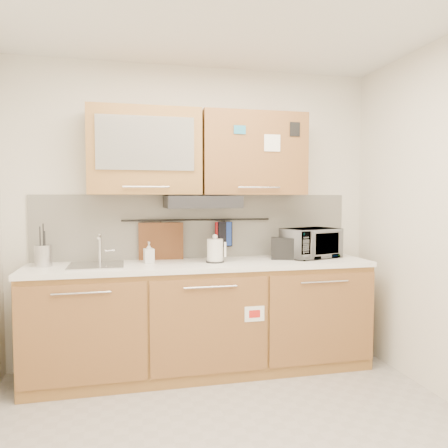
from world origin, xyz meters
TOP-DOWN VIEW (x-y plane):
  - wall_back at (0.00, 1.50)m, footprint 3.20×0.00m
  - base_cabinet at (0.00, 1.19)m, footprint 2.80×0.64m
  - countertop at (0.00, 1.19)m, footprint 2.82×0.62m
  - backsplash at (0.00, 1.49)m, footprint 2.80×0.02m
  - upper_cabinets at (-0.00, 1.32)m, footprint 1.82×0.37m
  - range_hood at (0.00, 1.25)m, footprint 0.60×0.46m
  - sink at (-0.85, 1.21)m, footprint 0.42×0.40m
  - utensil_rail at (0.00, 1.45)m, footprint 1.30×0.02m
  - utensil_crock at (-1.25, 1.26)m, footprint 0.17×0.17m
  - kettle at (0.10, 1.18)m, footprint 0.17×0.15m
  - toaster at (0.74, 1.23)m, footprint 0.28×0.22m
  - microwave at (0.99, 1.26)m, footprint 0.55×0.45m
  - soap_bottle at (-0.44, 1.26)m, footprint 0.09×0.09m
  - cutting_board at (-0.32, 1.44)m, footprint 0.38×0.05m
  - oven_mitt at (0.24, 1.44)m, footprint 0.13×0.04m
  - dark_pouch at (0.24, 1.44)m, footprint 0.15×0.09m
  - pot_holder at (0.22, 1.44)m, footprint 0.14×0.05m

SIDE VIEW (x-z plane):
  - base_cabinet at x=0.00m, z-range -0.03..0.85m
  - countertop at x=0.00m, z-range 0.88..0.92m
  - sink at x=-0.85m, z-range 0.79..1.05m
  - cutting_board at x=-0.32m, z-range 0.77..1.24m
  - utensil_crock at x=-1.25m, z-range 0.84..1.17m
  - soap_bottle at x=-0.44m, z-range 0.92..1.09m
  - kettle at x=0.10m, z-range 0.90..1.13m
  - toaster at x=0.74m, z-range 0.92..1.11m
  - microwave at x=0.99m, z-range 0.92..1.18m
  - dark_pouch at x=0.24m, z-range 1.02..1.24m
  - oven_mitt at x=0.24m, z-range 1.03..1.24m
  - pot_holder at x=0.22m, z-range 1.07..1.24m
  - backsplash at x=0.00m, z-range 0.92..1.48m
  - utensil_rail at x=0.00m, z-range 1.25..1.27m
  - wall_back at x=0.00m, z-range -0.30..2.90m
  - range_hood at x=0.00m, z-range 1.37..1.47m
  - upper_cabinets at x=0.00m, z-range 1.48..2.18m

